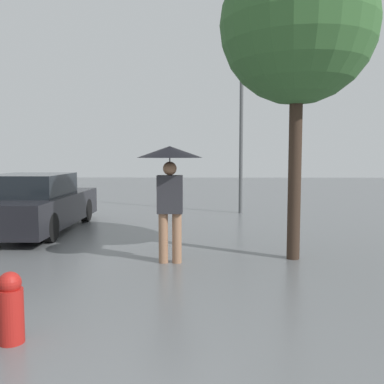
{
  "coord_description": "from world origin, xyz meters",
  "views": [
    {
      "loc": [
        0.4,
        -2.12,
        1.72
      ],
      "look_at": [
        0.27,
        4.58,
        1.14
      ],
      "focal_mm": 40.0,
      "sensor_mm": 36.0,
      "label": 1
    }
  ],
  "objects_px": {
    "fire_hydrant": "(11,308)",
    "street_lamp": "(242,94)",
    "pedestrian": "(170,171)",
    "parked_car_farthest": "(34,204)",
    "tree": "(298,27)"
  },
  "relations": [
    {
      "from": "fire_hydrant",
      "to": "street_lamp",
      "type": "bearing_deg",
      "value": 71.71
    },
    {
      "from": "pedestrian",
      "to": "fire_hydrant",
      "type": "xyz_separation_m",
      "value": [
        -1.25,
        -2.94,
        -1.14
      ]
    },
    {
      "from": "pedestrian",
      "to": "street_lamp",
      "type": "distance_m",
      "value": 6.43
    },
    {
      "from": "parked_car_farthest",
      "to": "street_lamp",
      "type": "bearing_deg",
      "value": 31.75
    },
    {
      "from": "street_lamp",
      "to": "fire_hydrant",
      "type": "relative_size",
      "value": 7.78
    },
    {
      "from": "pedestrian",
      "to": "tree",
      "type": "distance_m",
      "value": 3.06
    },
    {
      "from": "pedestrian",
      "to": "street_lamp",
      "type": "relative_size",
      "value": 0.36
    },
    {
      "from": "parked_car_farthest",
      "to": "street_lamp",
      "type": "relative_size",
      "value": 0.83
    },
    {
      "from": "pedestrian",
      "to": "parked_car_farthest",
      "type": "bearing_deg",
      "value": 139.22
    },
    {
      "from": "street_lamp",
      "to": "parked_car_farthest",
      "type": "bearing_deg",
      "value": -148.25
    },
    {
      "from": "parked_car_farthest",
      "to": "tree",
      "type": "xyz_separation_m",
      "value": [
        5.29,
        -2.52,
        3.14
      ]
    },
    {
      "from": "parked_car_farthest",
      "to": "street_lamp",
      "type": "distance_m",
      "value": 6.47
    },
    {
      "from": "fire_hydrant",
      "to": "pedestrian",
      "type": "bearing_deg",
      "value": 66.97
    },
    {
      "from": "tree",
      "to": "fire_hydrant",
      "type": "distance_m",
      "value": 5.73
    },
    {
      "from": "tree",
      "to": "fire_hydrant",
      "type": "xyz_separation_m",
      "value": [
        -3.27,
        -3.24,
        -3.41
      ]
    }
  ]
}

